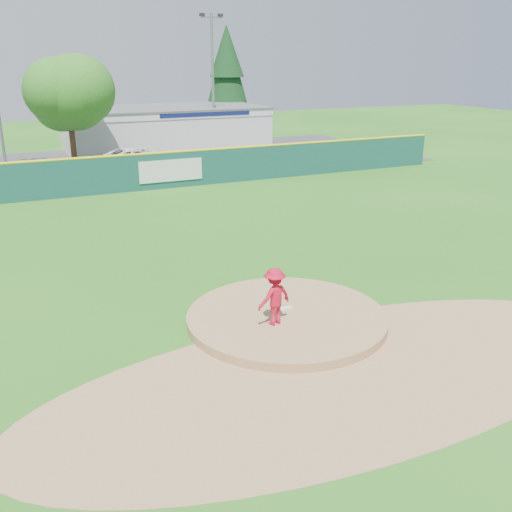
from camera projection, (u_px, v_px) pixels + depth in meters
name	position (u px, v px, depth m)	size (l,w,h in m)	color
ground	(286.00, 322.00, 15.74)	(120.00, 120.00, 0.00)	#286B19
pitchers_mound	(286.00, 322.00, 15.74)	(5.50, 5.50, 0.50)	#9E774C
pitching_rubber	(282.00, 309.00, 15.91)	(0.60, 0.15, 0.04)	white
infield_dirt_arc	(347.00, 373.00, 13.17)	(15.40, 15.40, 0.01)	#9E774C
parking_lot	(102.00, 165.00, 38.87)	(44.00, 16.00, 0.02)	#38383A
pitcher	(274.00, 296.00, 14.83)	(1.00, 0.58, 1.55)	red
van	(140.00, 158.00, 37.25)	(2.42, 5.24, 1.46)	white
pool_building_grp	(165.00, 128.00, 44.99)	(15.20, 8.20, 3.31)	silver
fence_banners	(52.00, 180.00, 29.12)	(16.23, 0.04, 1.20)	#5D0F0D
outfield_fence	(131.00, 172.00, 30.81)	(40.00, 0.14, 2.07)	#154440
deciduous_tree	(68.00, 99.00, 34.87)	(5.60, 5.60, 7.36)	#382314
conifer_tree	(227.00, 75.00, 49.94)	(4.40, 4.40, 9.50)	#382314
light_pole_right	(213.00, 78.00, 42.35)	(1.75, 0.25, 10.00)	gray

